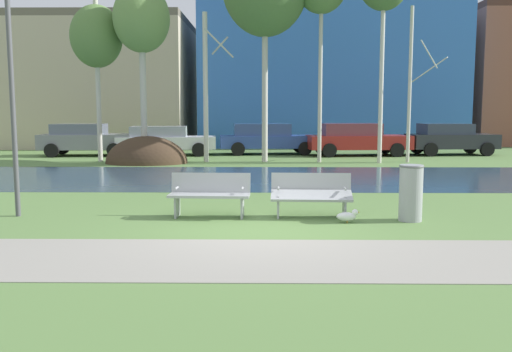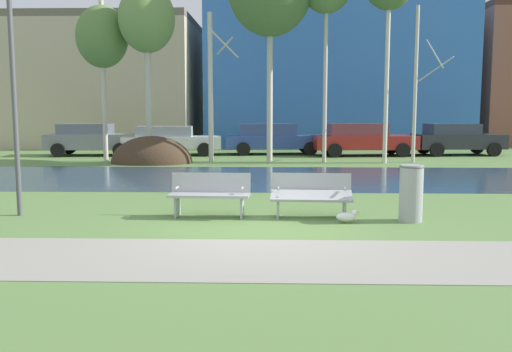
% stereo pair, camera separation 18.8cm
% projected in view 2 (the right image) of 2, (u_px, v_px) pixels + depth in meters
% --- Properties ---
extents(ground_plane, '(120.00, 120.00, 0.00)m').
position_uv_depth(ground_plane, '(266.00, 170.00, 19.75)').
color(ground_plane, '#5B7F42').
extents(paved_path_strip, '(60.00, 2.29, 0.01)m').
position_uv_depth(paved_path_strip, '(255.00, 259.00, 7.94)').
color(paved_path_strip, gray).
rests_on(paved_path_strip, ground).
extents(river_band, '(80.00, 6.45, 0.01)m').
position_uv_depth(river_band, '(265.00, 177.00, 17.50)').
color(river_band, '#2D475B').
rests_on(river_band, ground).
extents(soil_mound, '(3.30, 2.49, 2.19)m').
position_uv_depth(soil_mound, '(152.00, 163.00, 22.37)').
color(soil_mound, '#423021').
rests_on(soil_mound, ground).
extents(bench_left, '(1.62, 0.63, 0.87)m').
position_uv_depth(bench_left, '(210.00, 194.00, 11.02)').
color(bench_left, '#9EA0A3').
rests_on(bench_left, ground).
extents(bench_right, '(1.62, 0.63, 0.87)m').
position_uv_depth(bench_right, '(311.00, 194.00, 10.96)').
color(bench_right, '#9EA0A3').
rests_on(bench_right, ground).
extents(trash_bin, '(0.47, 0.47, 1.09)m').
position_uv_depth(trash_bin, '(411.00, 192.00, 10.56)').
color(trash_bin, '#999B9E').
rests_on(trash_bin, ground).
extents(seagull, '(0.45, 0.17, 0.26)m').
position_uv_depth(seagull, '(347.00, 216.00, 10.44)').
color(seagull, white).
rests_on(seagull, ground).
extents(streetlamp, '(0.32, 0.32, 5.10)m').
position_uv_depth(streetlamp, '(11.00, 43.00, 10.82)').
color(streetlamp, '#4C4C51').
rests_on(streetlamp, ground).
extents(birch_far_left, '(2.10, 2.10, 6.55)m').
position_uv_depth(birch_far_left, '(102.00, 38.00, 22.49)').
color(birch_far_left, beige).
rests_on(birch_far_left, ground).
extents(birch_left, '(2.22, 2.22, 7.32)m').
position_uv_depth(birch_left, '(147.00, 20.00, 21.71)').
color(birch_left, '#BCB7A8').
rests_on(birch_left, ground).
extents(birch_center_left, '(1.28, 2.12, 6.05)m').
position_uv_depth(birch_center_left, '(211.00, 85.00, 22.50)').
color(birch_center_left, beige).
rests_on(birch_center_left, ground).
extents(birch_far_right, '(1.52, 2.48, 6.26)m').
position_uv_depth(birch_far_right, '(417.00, 84.00, 22.25)').
color(birch_far_right, beige).
rests_on(birch_far_right, ground).
extents(parked_van_nearest_grey, '(4.35, 2.36, 1.49)m').
position_uv_depth(parked_van_nearest_grey, '(92.00, 139.00, 25.96)').
color(parked_van_nearest_grey, slate).
rests_on(parked_van_nearest_grey, ground).
extents(parked_sedan_second_white, '(4.72, 2.30, 1.38)m').
position_uv_depth(parked_sedan_second_white, '(170.00, 140.00, 26.11)').
color(parked_sedan_second_white, silver).
rests_on(parked_sedan_second_white, ground).
extents(parked_hatch_third_blue, '(4.93, 2.33, 1.47)m').
position_uv_depth(parked_hatch_third_blue, '(273.00, 138.00, 26.72)').
color(parked_hatch_third_blue, '#2D4793').
rests_on(parked_hatch_third_blue, ground).
extents(parked_wagon_fourth_red, '(4.89, 2.37, 1.51)m').
position_uv_depth(parked_wagon_fourth_red, '(362.00, 139.00, 25.79)').
color(parked_wagon_fourth_red, maroon).
rests_on(parked_wagon_fourth_red, ground).
extents(parked_suv_fifth_dark, '(4.23, 2.22, 1.49)m').
position_uv_depth(parked_suv_fifth_dark, '(456.00, 139.00, 26.13)').
color(parked_suv_fifth_dark, '#282B30').
rests_on(parked_suv_fifth_dark, ground).
extents(building_beige_block, '(12.03, 9.94, 7.43)m').
position_uv_depth(building_beige_block, '(101.00, 84.00, 34.14)').
color(building_beige_block, '#BCAD8E').
rests_on(building_beige_block, ground).
extents(building_blue_store, '(15.09, 7.83, 9.01)m').
position_uv_depth(building_blue_store, '(334.00, 71.00, 33.73)').
color(building_blue_store, '#3870C6').
rests_on(building_blue_store, ground).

